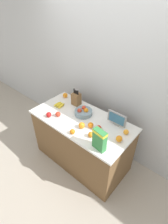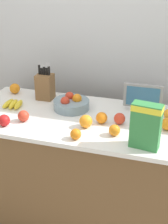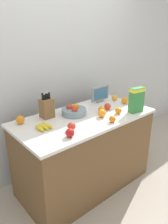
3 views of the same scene
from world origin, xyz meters
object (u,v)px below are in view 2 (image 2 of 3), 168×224
(apple_by_knife_block, at_px, (4,120))
(orange_mid_right, at_px, (86,121))
(apple_rear, at_px, (23,116))
(orange_front_center, at_px, (76,134))
(fruit_bowl, at_px, (71,104))
(orange_front_left, at_px, (102,118))
(orange_front_right, at_px, (114,130))
(small_monitor, at_px, (143,97))
(orange_by_cereal, at_px, (167,124))
(apple_rightmost, at_px, (120,119))
(cereal_box, at_px, (146,124))
(orange_mid_left, at_px, (15,88))
(knife_block, at_px, (45,86))
(banana_bunch, at_px, (13,104))

(apple_by_knife_block, distance_m, orange_mid_right, 0.54)
(apple_rear, bearing_deg, orange_front_center, -16.98)
(fruit_bowl, xyz_separation_m, orange_front_left, (0.27, -0.16, -0.00))
(apple_by_knife_block, height_order, orange_front_center, apple_by_knife_block)
(orange_front_right, bearing_deg, orange_mid_right, 165.35)
(orange_front_right, bearing_deg, apple_rear, 178.68)
(small_monitor, xyz_separation_m, orange_by_cereal, (0.19, -0.24, -0.07))
(fruit_bowl, bearing_deg, apple_rightmost, -19.12)
(fruit_bowl, bearing_deg, cereal_box, -33.53)
(small_monitor, height_order, orange_mid_left, small_monitor)
(knife_block, xyz_separation_m, banana_bunch, (-0.17, -0.21, -0.08))
(orange_mid_left, bearing_deg, banana_bunch, -64.92)
(cereal_box, distance_m, orange_front_right, 0.24)
(fruit_bowl, height_order, apple_rear, fruit_bowl)
(orange_front_right, bearing_deg, orange_front_left, 129.70)
(knife_block, distance_m, apple_rightmost, 0.70)
(orange_mid_right, xyz_separation_m, orange_front_center, (-0.02, -0.17, -0.01))
(knife_block, height_order, apple_rightmost, knife_block)
(orange_mid_left, distance_m, orange_front_right, 1.04)
(apple_rightmost, bearing_deg, cereal_box, -52.24)
(banana_bunch, distance_m, apple_rightmost, 0.82)
(apple_by_knife_block, bearing_deg, orange_mid_right, 14.43)
(small_monitor, bearing_deg, banana_bunch, -168.14)
(knife_block, relative_size, orange_by_cereal, 3.73)
(cereal_box, height_order, apple_rear, cereal_box)
(apple_rear, relative_size, orange_by_cereal, 0.95)
(apple_rightmost, bearing_deg, orange_mid_left, 162.85)
(orange_by_cereal, bearing_deg, small_monitor, 129.09)
(orange_mid_right, distance_m, orange_front_left, 0.12)
(apple_by_knife_block, relative_size, orange_front_right, 1.09)
(fruit_bowl, relative_size, apple_by_knife_block, 3.36)
(cereal_box, xyz_separation_m, orange_mid_right, (-0.40, 0.14, -0.11))
(small_monitor, bearing_deg, knife_block, 178.87)
(fruit_bowl, xyz_separation_m, apple_rightmost, (0.39, -0.13, -0.00))
(fruit_bowl, relative_size, orange_front_right, 3.66)
(banana_bunch, height_order, orange_by_cereal, orange_by_cereal)
(orange_front_left, bearing_deg, cereal_box, -35.97)
(orange_mid_right, distance_m, orange_front_right, 0.21)
(small_monitor, bearing_deg, orange_by_cereal, -50.91)
(orange_front_right, bearing_deg, banana_bunch, 165.59)
(banana_bunch, relative_size, orange_front_left, 2.08)
(cereal_box, height_order, orange_front_center, cereal_box)
(fruit_bowl, xyz_separation_m, banana_bunch, (-0.43, -0.09, -0.02))
(orange_front_center, height_order, orange_front_right, orange_front_right)
(orange_mid_left, relative_size, orange_mid_right, 0.97)
(orange_mid_left, bearing_deg, orange_by_cereal, -12.78)
(banana_bunch, bearing_deg, orange_front_left, -5.66)
(apple_by_knife_block, height_order, apple_rightmost, apple_by_knife_block)
(knife_block, relative_size, orange_front_right, 4.23)
(apple_by_knife_block, bearing_deg, fruit_bowl, 48.08)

